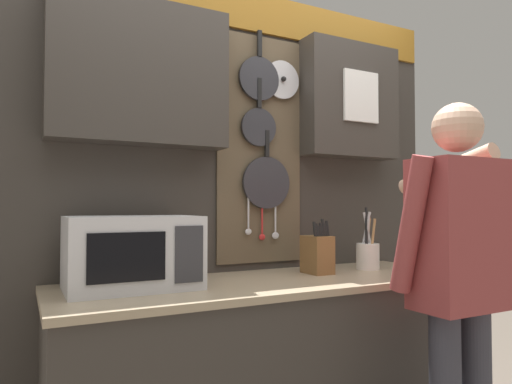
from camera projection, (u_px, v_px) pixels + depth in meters
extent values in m
cube|color=#38332D|center=(272.00, 380.00, 2.07)|extent=(1.90, 0.63, 0.85)
cube|color=tan|center=(272.00, 283.00, 2.09)|extent=(1.93, 0.66, 0.03)
cube|color=#38332D|center=(240.00, 213.00, 2.39)|extent=(2.50, 0.04, 2.36)
cube|color=#99661E|center=(243.00, 10.00, 2.40)|extent=(2.46, 0.02, 0.21)
cube|color=#38332D|center=(141.00, 73.00, 2.07)|extent=(0.80, 0.16, 0.65)
cube|color=#38332D|center=(350.00, 101.00, 2.62)|extent=(0.60, 0.16, 0.65)
cube|color=brown|center=(260.00, 149.00, 2.43)|extent=(0.49, 0.01, 1.21)
cylinder|color=#2D2D33|center=(259.00, 79.00, 2.41)|extent=(0.23, 0.02, 0.23)
cube|color=black|center=(260.00, 43.00, 2.41)|extent=(0.02, 0.02, 0.14)
cylinder|color=#2D2D33|center=(259.00, 127.00, 2.40)|extent=(0.20, 0.02, 0.20)
cube|color=black|center=(259.00, 93.00, 2.40)|extent=(0.02, 0.02, 0.16)
cylinder|color=#2D2D33|center=(266.00, 183.00, 2.41)|extent=(0.28, 0.02, 0.28)
cube|color=black|center=(267.00, 144.00, 2.41)|extent=(0.02, 0.02, 0.14)
cylinder|color=silver|center=(282.00, 80.00, 2.47)|extent=(0.21, 0.01, 0.21)
sphere|color=black|center=(284.00, 79.00, 2.46)|extent=(0.03, 0.03, 0.03)
cylinder|color=silver|center=(248.00, 213.00, 2.36)|extent=(0.01, 0.01, 0.17)
ellipsoid|color=silver|center=(248.00, 232.00, 2.35)|extent=(0.04, 0.01, 0.03)
cylinder|color=red|center=(262.00, 215.00, 2.39)|extent=(0.01, 0.01, 0.20)
ellipsoid|color=red|center=(262.00, 237.00, 2.39)|extent=(0.04, 0.01, 0.03)
cylinder|color=silver|center=(275.00, 215.00, 2.43)|extent=(0.01, 0.01, 0.20)
ellipsoid|color=silver|center=(275.00, 236.00, 2.43)|extent=(0.04, 0.01, 0.04)
cube|color=white|center=(361.00, 96.00, 2.55)|extent=(0.24, 0.02, 0.29)
cube|color=silver|center=(132.00, 252.00, 1.86)|extent=(0.52, 0.35, 0.30)
cube|color=black|center=(127.00, 257.00, 1.68)|extent=(0.28, 0.01, 0.18)
cube|color=#333338|center=(189.00, 254.00, 1.78)|extent=(0.11, 0.01, 0.22)
cube|color=brown|center=(317.00, 255.00, 2.28)|extent=(0.11, 0.15, 0.19)
cylinder|color=black|center=(315.00, 229.00, 2.23)|extent=(0.02, 0.03, 0.07)
cylinder|color=black|center=(317.00, 230.00, 2.24)|extent=(0.02, 0.03, 0.06)
cylinder|color=black|center=(319.00, 231.00, 2.24)|extent=(0.02, 0.02, 0.05)
cylinder|color=black|center=(321.00, 230.00, 2.25)|extent=(0.02, 0.03, 0.07)
cylinder|color=black|center=(323.00, 228.00, 2.26)|extent=(0.02, 0.03, 0.09)
cylinder|color=black|center=(325.00, 230.00, 2.26)|extent=(0.02, 0.03, 0.07)
cylinder|color=black|center=(327.00, 228.00, 2.27)|extent=(0.02, 0.03, 0.08)
cylinder|color=white|center=(368.00, 256.00, 2.43)|extent=(0.12, 0.12, 0.14)
cylinder|color=black|center=(366.00, 233.00, 2.42)|extent=(0.05, 0.06, 0.27)
cylinder|color=silver|center=(365.00, 235.00, 2.45)|extent=(0.05, 0.05, 0.25)
cylinder|color=tan|center=(368.00, 238.00, 2.46)|extent=(0.04, 0.02, 0.22)
cylinder|color=silver|center=(369.00, 235.00, 2.44)|extent=(0.05, 0.05, 0.25)
cylinder|color=silver|center=(368.00, 239.00, 2.43)|extent=(0.04, 0.05, 0.21)
cylinder|color=tan|center=(373.00, 239.00, 2.40)|extent=(0.04, 0.02, 0.22)
cube|color=#993D3D|center=(459.00, 234.00, 1.84)|extent=(0.38, 0.22, 0.60)
sphere|color=#DBAD8E|center=(457.00, 128.00, 1.85)|extent=(0.20, 0.20, 0.20)
cylinder|color=#993D3D|center=(411.00, 225.00, 1.76)|extent=(0.08, 0.20, 0.54)
cylinder|color=#DBAD8E|center=(445.00, 171.00, 2.18)|extent=(0.08, 0.54, 0.21)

